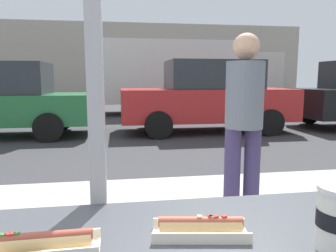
% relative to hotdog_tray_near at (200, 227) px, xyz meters
% --- Properties ---
extents(ground_plane, '(60.00, 60.00, 0.00)m').
position_rel_hotdog_tray_near_xyz_m(ground_plane, '(-0.27, 8.21, -1.00)').
color(ground_plane, '#38383A').
extents(sidewalk_strip, '(16.00, 2.80, 0.11)m').
position_rel_hotdog_tray_near_xyz_m(sidewalk_strip, '(-0.27, 1.81, -0.95)').
color(sidewalk_strip, '#B2ADA3').
rests_on(sidewalk_strip, ground).
extents(building_facade_far, '(28.00, 1.20, 5.30)m').
position_rel_hotdog_tray_near_xyz_m(building_facade_far, '(-0.27, 23.67, 1.65)').
color(building_facade_far, '#A89E8E').
rests_on(building_facade_far, ground).
extents(hotdog_tray_near, '(0.25, 0.13, 0.05)m').
position_rel_hotdog_tray_near_xyz_m(hotdog_tray_near, '(0.00, 0.00, 0.00)').
color(hotdog_tray_near, beige).
rests_on(hotdog_tray_near, window_counter).
extents(hotdog_tray_far, '(0.25, 0.10, 0.05)m').
position_rel_hotdog_tray_near_xyz_m(hotdog_tray_far, '(-0.37, -0.02, -0.00)').
color(hotdog_tray_far, beige).
rests_on(hotdog_tray_far, window_counter).
extents(parked_car_red, '(4.36, 1.94, 1.82)m').
position_rel_hotdog_tray_near_xyz_m(parked_car_red, '(2.09, 7.32, -0.09)').
color(parked_car_red, red).
rests_on(parked_car_red, ground).
extents(box_truck, '(7.28, 2.44, 2.75)m').
position_rel_hotdog_tray_near_xyz_m(box_truck, '(2.31, 11.91, 0.53)').
color(box_truck, silver).
rests_on(box_truck, ground).
extents(pedestrian, '(0.32, 0.32, 1.63)m').
position_rel_hotdog_tray_near_xyz_m(pedestrian, '(0.86, 1.85, 0.05)').
color(pedestrian, '#393058').
rests_on(pedestrian, sidewalk_strip).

